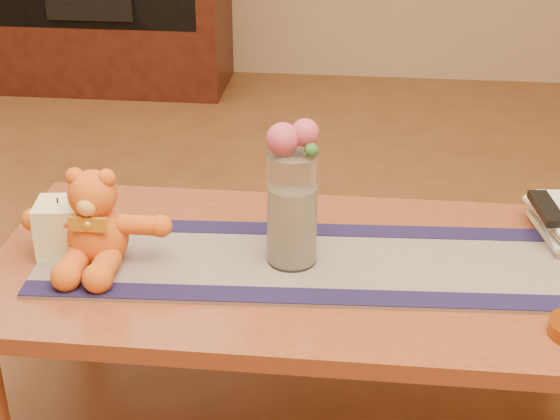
# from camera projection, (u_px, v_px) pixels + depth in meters

# --- Properties ---
(floor) EXTENTS (5.50, 5.50, 0.00)m
(floor) POSITION_uv_depth(u_px,v_px,m) (300.00, 418.00, 2.07)
(floor) COLOR brown
(floor) RESTS_ON ground
(coffee_table_top) EXTENTS (1.40, 0.70, 0.04)m
(coffee_table_top) POSITION_uv_depth(u_px,v_px,m) (302.00, 270.00, 1.87)
(coffee_table_top) COLOR brown
(coffee_table_top) RESTS_ON floor
(table_leg_bl) EXTENTS (0.07, 0.07, 0.41)m
(table_leg_bl) POSITION_uv_depth(u_px,v_px,m) (79.00, 273.00, 2.29)
(table_leg_bl) COLOR brown
(table_leg_bl) RESTS_ON floor
(table_leg_br) EXTENTS (0.07, 0.07, 0.41)m
(table_leg_br) POSITION_uv_depth(u_px,v_px,m) (554.00, 300.00, 2.17)
(table_leg_br) COLOR brown
(table_leg_br) RESTS_ON floor
(persian_runner) EXTENTS (1.22, 0.42, 0.01)m
(persian_runner) POSITION_uv_depth(u_px,v_px,m) (307.00, 262.00, 1.86)
(persian_runner) COLOR #1B234D
(persian_runner) RESTS_ON coffee_table_top
(runner_border_near) EXTENTS (1.20, 0.13, 0.00)m
(runner_border_near) POSITION_uv_depth(u_px,v_px,m) (306.00, 296.00, 1.73)
(runner_border_near) COLOR #19143D
(runner_border_near) RESTS_ON persian_runner
(runner_border_far) EXTENTS (1.20, 0.13, 0.00)m
(runner_border_far) POSITION_uv_depth(u_px,v_px,m) (309.00, 230.00, 1.98)
(runner_border_far) COLOR #19143D
(runner_border_far) RESTS_ON persian_runner
(teddy_bear) EXTENTS (0.31, 0.26, 0.21)m
(teddy_bear) POSITION_uv_depth(u_px,v_px,m) (96.00, 218.00, 1.81)
(teddy_bear) COLOR orange
(teddy_bear) RESTS_ON persian_runner
(pillar_candle) EXTENTS (0.11, 0.11, 0.12)m
(pillar_candle) POSITION_uv_depth(u_px,v_px,m) (61.00, 227.00, 1.87)
(pillar_candle) COLOR #FFF6BB
(pillar_candle) RESTS_ON persian_runner
(candle_wick) EXTENTS (0.00, 0.00, 0.01)m
(candle_wick) POSITION_uv_depth(u_px,v_px,m) (58.00, 201.00, 1.83)
(candle_wick) COLOR black
(candle_wick) RESTS_ON pillar_candle
(glass_vase) EXTENTS (0.11, 0.11, 0.26)m
(glass_vase) POSITION_uv_depth(u_px,v_px,m) (292.00, 209.00, 1.80)
(glass_vase) COLOR silver
(glass_vase) RESTS_ON persian_runner
(potpourri_fill) EXTENTS (0.09, 0.09, 0.18)m
(potpourri_fill) POSITION_uv_depth(u_px,v_px,m) (292.00, 224.00, 1.82)
(potpourri_fill) COLOR beige
(potpourri_fill) RESTS_ON glass_vase
(rose_left) EXTENTS (0.07, 0.07, 0.07)m
(rose_left) POSITION_uv_depth(u_px,v_px,m) (283.00, 139.00, 1.72)
(rose_left) COLOR #C1445D
(rose_left) RESTS_ON glass_vase
(rose_right) EXTENTS (0.06, 0.06, 0.06)m
(rose_right) POSITION_uv_depth(u_px,v_px,m) (305.00, 133.00, 1.72)
(rose_right) COLOR #C1445D
(rose_right) RESTS_ON glass_vase
(blue_flower_back) EXTENTS (0.04, 0.04, 0.04)m
(blue_flower_back) POSITION_uv_depth(u_px,v_px,m) (299.00, 135.00, 1.76)
(blue_flower_back) COLOR #4B51A4
(blue_flower_back) RESTS_ON glass_vase
(blue_flower_side) EXTENTS (0.04, 0.04, 0.04)m
(blue_flower_side) POSITION_uv_depth(u_px,v_px,m) (279.00, 140.00, 1.75)
(blue_flower_side) COLOR #4B51A4
(blue_flower_side) RESTS_ON glass_vase
(leaf_sprig) EXTENTS (0.03, 0.03, 0.03)m
(leaf_sprig) POSITION_uv_depth(u_px,v_px,m) (311.00, 150.00, 1.71)
(leaf_sprig) COLOR #33662D
(leaf_sprig) RESTS_ON glass_vase
(bronze_ball) EXTENTS (0.08, 0.08, 0.07)m
(bronze_ball) POSITION_uv_depth(u_px,v_px,m) (282.00, 240.00, 1.87)
(bronze_ball) COLOR #4B3B19
(bronze_ball) RESTS_ON persian_runner
(book_bottom) EXTENTS (0.20, 0.25, 0.02)m
(book_bottom) POSITION_uv_depth(u_px,v_px,m) (541.00, 235.00, 1.96)
(book_bottom) COLOR beige
(book_bottom) RESTS_ON coffee_table_top
(book_lower) EXTENTS (0.17, 0.23, 0.02)m
(book_lower) POSITION_uv_depth(u_px,v_px,m) (544.00, 228.00, 1.95)
(book_lower) COLOR beige
(book_lower) RESTS_ON book_bottom
(book_upper) EXTENTS (0.21, 0.25, 0.02)m
(book_upper) POSITION_uv_depth(u_px,v_px,m) (540.00, 220.00, 1.94)
(book_upper) COLOR beige
(book_upper) RESTS_ON book_lower
(book_top) EXTENTS (0.18, 0.23, 0.02)m
(book_top) POSITION_uv_depth(u_px,v_px,m) (546.00, 214.00, 1.93)
(book_top) COLOR beige
(book_top) RESTS_ON book_upper
(tv_remote) EXTENTS (0.06, 0.16, 0.02)m
(tv_remote) POSITION_uv_depth(u_px,v_px,m) (546.00, 208.00, 1.91)
(tv_remote) COLOR black
(tv_remote) RESTS_ON book_top
(stereo_lower) EXTENTS (0.42, 0.28, 0.12)m
(stereo_lower) POSITION_uv_depth(u_px,v_px,m) (98.00, 2.00, 4.05)
(stereo_lower) COLOR black
(stereo_lower) RESTS_ON media_cabinet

